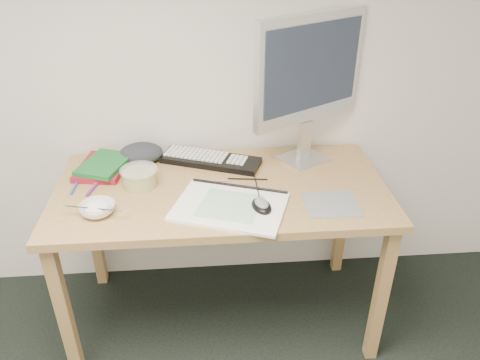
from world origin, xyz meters
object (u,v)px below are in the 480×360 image
object	(u,v)px
desk	(222,203)
monitor	(310,73)
sketchpad	(230,207)
rice_bowl	(97,209)
keyboard	(211,160)

from	to	relation	value
desk	monitor	xyz separation A→B (m)	(0.40, 0.22, 0.50)
sketchpad	monitor	distance (m)	0.67
sketchpad	rice_bowl	world-z (taller)	rice_bowl
sketchpad	monitor	xyz separation A→B (m)	(0.37, 0.38, 0.41)
rice_bowl	keyboard	bearing A→B (deg)	40.90
keyboard	rice_bowl	xyz separation A→B (m)	(-0.44, -0.38, 0.01)
desk	sketchpad	bearing A→B (deg)	-81.11
sketchpad	desk	bearing A→B (deg)	118.59
keyboard	rice_bowl	world-z (taller)	rice_bowl
desk	sketchpad	world-z (taller)	sketchpad
keyboard	monitor	distance (m)	0.59
sketchpad	rice_bowl	size ratio (longest dim) A/B	3.14
desk	rice_bowl	distance (m)	0.52
desk	rice_bowl	size ratio (longest dim) A/B	10.35
sketchpad	rice_bowl	distance (m)	0.51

